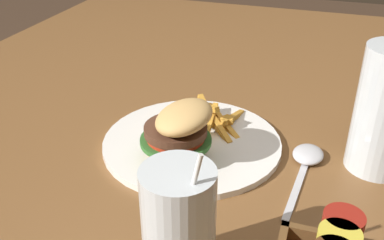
% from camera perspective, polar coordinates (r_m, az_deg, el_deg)
% --- Properties ---
extents(dining_table, '(1.58, 1.36, 0.74)m').
position_cam_1_polar(dining_table, '(0.83, 4.88, -6.14)').
color(dining_table, brown).
rests_on(dining_table, ground_plane).
extents(meal_plate_near, '(0.29, 0.29, 0.11)m').
position_cam_1_polar(meal_plate_near, '(0.69, -0.63, -2.14)').
color(meal_plate_near, white).
rests_on(meal_plate_near, dining_table).
extents(juice_glass, '(0.08, 0.08, 0.17)m').
position_cam_1_polar(juice_glass, '(0.48, -1.70, -13.89)').
color(juice_glass, silver).
rests_on(juice_glass, dining_table).
extents(spoon, '(0.19, 0.05, 0.02)m').
position_cam_1_polar(spoon, '(0.71, 14.41, -4.58)').
color(spoon, silver).
rests_on(spoon, dining_table).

